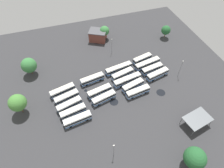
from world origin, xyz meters
The scene contains 31 objects.
ground_plane centered at (0.00, 0.00, 0.00)m, with size 119.82×119.82×0.00m, color #333335.
bus_row0_slot0 centered at (-19.17, -12.20, 1.78)m, with size 11.28×4.09×3.36m.
bus_row0_slot1 centered at (-20.19, -8.16, 1.78)m, with size 10.82×4.49×3.36m.
bus_row0_slot2 centered at (-21.06, -4.34, 1.78)m, with size 10.91×5.26×3.36m.
bus_row0_slot3 centered at (-21.44, -0.09, 1.78)m, with size 10.83×5.09×3.36m.
bus_row0_slot4 centered at (-22.62, 4.06, 1.78)m, with size 11.25×5.06×3.36m.
bus_row1_slot1 centered at (-6.47, -5.40, 1.78)m, with size 10.91×4.95×3.36m.
bus_row1_slot2 centered at (-7.25, -1.30, 1.78)m, with size 11.11×4.72×3.36m.
bus_row1_slot4 centered at (-8.49, 6.69, 1.78)m, with size 11.35×4.40×3.36m.
bus_row2_slot0 centered at (8.69, -6.72, 1.78)m, with size 11.09×4.03×3.36m.
bus_row2_slot1 centered at (7.93, -2.79, 1.78)m, with size 10.77×5.21×3.36m.
bus_row2_slot2 centered at (6.78, 1.18, 1.78)m, with size 13.66×4.86×3.36m.
bus_row2_slot3 centered at (5.95, 5.29, 1.78)m, with size 11.25×5.18×3.36m.
bus_row2_slot4 centered at (5.47, 9.49, 1.78)m, with size 13.66×4.77×3.36m.
bus_row3_slot1 centered at (21.78, 0.14, 1.78)m, with size 11.56×4.94×3.36m.
bus_row3_slot2 centered at (20.90, 4.21, 1.78)m, with size 11.15×4.38×3.36m.
bus_row3_slot3 centered at (20.25, 8.30, 1.78)m, with size 13.67×5.01×3.36m.
bus_row3_slot4 centered at (19.30, 12.36, 1.78)m, with size 10.60×4.92×3.36m.
depot_building centered at (2.66, 37.21, 3.08)m, with size 11.84×10.90×6.11m.
maintenance_shelter centered at (24.27, -27.43, 3.96)m, with size 11.31×8.68×4.15m.
lamp_post_near_entrance centered at (6.57, 23.72, 4.92)m, with size 0.56×0.28×9.00m.
lamp_post_mid_lot centered at (31.69, -2.31, 5.22)m, with size 0.56×0.28×9.61m.
lamp_post_far_corner centered at (-9.90, -29.10, 4.42)m, with size 0.56×0.28×8.02m.
tree_west_edge centered at (40.32, 27.49, 4.91)m, with size 5.21×5.21×7.53m.
tree_northwest centered at (-35.01, 20.81, 5.64)m, with size 7.11×7.11×9.20m.
tree_northeast centered at (6.69, 37.28, 5.23)m, with size 5.39×5.39×7.94m.
tree_north_edge centered at (-39.88, -0.59, 6.44)m, with size 6.92×6.92×9.91m.
tree_south_edge centered at (13.84, -40.19, 5.58)m, with size 7.27×7.27×9.22m.
puddle_between_rows centered at (19.02, -9.18, 0.00)m, with size 4.02×4.02×0.01m, color black.
puddle_centre_drain centered at (-2.59, -7.62, 0.00)m, with size 3.73×3.73×0.01m, color black.
puddle_back_corner centered at (-12.75, 2.40, 0.00)m, with size 1.49×1.49×0.01m, color black.
Camera 1 is at (-18.34, -53.09, 67.68)m, focal length 30.82 mm.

